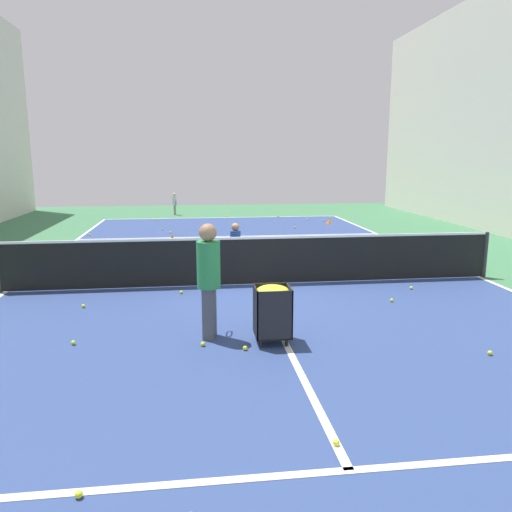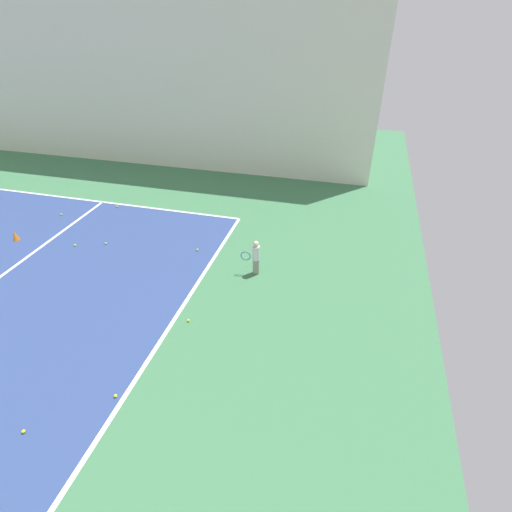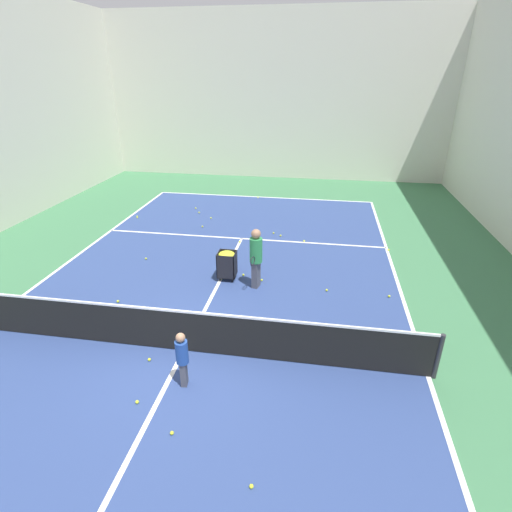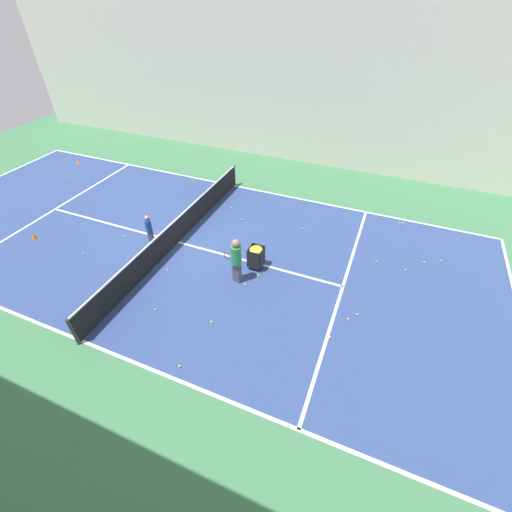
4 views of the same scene
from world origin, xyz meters
The scene contains 43 objects.
ground_plane centered at (0.00, 0.00, 0.00)m, with size 36.92×36.92×0.00m, color #3D754C.
court_playing_area centered at (0.00, 0.00, 0.00)m, with size 10.59×24.49×0.00m.
line_baseline_near centered at (0.00, -12.25, 0.01)m, with size 10.59×0.10×0.00m, color white.
line_sideline_left centered at (-5.29, 0.00, 0.01)m, with size 0.10×24.49×0.00m, color white.
line_sideline_right centered at (5.29, 0.00, 0.01)m, with size 0.10×24.49×0.00m, color white.
line_service_near centered at (0.00, -6.74, 0.01)m, with size 10.59×0.10×0.00m, color white.
line_service_far centered at (0.00, 6.74, 0.01)m, with size 10.59×0.10×0.00m, color white.
line_centre_service centered at (0.00, 0.00, 0.01)m, with size 0.10×13.47×0.00m, color white.
tennis_net centered at (0.00, 0.00, 0.55)m, with size 10.89×0.10×1.07m.
player_near_baseline centered at (2.22, -13.67, 0.61)m, with size 0.23×0.54×1.06m.
coach_at_net centered at (1.13, 3.18, 1.04)m, with size 0.43×0.72×1.81m.
child_midcourt centered at (0.36, -1.03, 0.71)m, with size 0.28×0.28×1.24m.
ball_cart centered at (0.19, 3.52, 0.63)m, with size 0.54×0.51×0.90m.
training_cone_0 centered at (-4.28, -9.51, 0.10)m, with size 0.24×0.24×0.20m, color orange.
training_cone_1 centered at (2.05, -5.66, 0.15)m, with size 0.21×0.21×0.30m, color orange.
tennis_ball_0 centered at (2.53, -8.64, 0.04)m, with size 0.07×0.07×0.07m, color yellow.
tennis_ball_1 centered at (-4.30, -10.49, 0.04)m, with size 0.07×0.07×0.07m, color yellow.
tennis_ball_3 centered at (0.54, -2.25, 0.04)m, with size 0.07×0.07×0.07m, color yellow.
tennis_ball_4 centered at (-0.37, -1.68, 0.04)m, with size 0.07×0.07×0.07m, color yellow.
tennis_ball_5 centered at (-2.61, -8.46, 0.04)m, with size 0.07×0.07×0.07m, color yellow.
tennis_ball_6 centered at (-2.82, 4.40, 0.04)m, with size 0.07×0.07×0.07m, color yellow.
tennis_ball_8 centered at (1.63, 0.58, 0.04)m, with size 0.07×0.07×0.07m, color yellow.
tennis_ball_10 centered at (2.35, 6.81, 0.04)m, with size 0.07×0.07×0.07m, color yellow.
tennis_ball_11 centered at (-4.96, -11.34, 0.04)m, with size 0.07×0.07×0.07m, color yellow.
tennis_ball_12 centered at (2.92, -11.61, 0.04)m, with size 0.07×0.07×0.07m, color yellow.
tennis_ball_14 centered at (-2.57, -12.08, 0.04)m, with size 0.07×0.07×0.07m, color yellow.
tennis_ball_15 centered at (0.01, 6.34, 0.04)m, with size 0.07×0.07×0.07m, color yellow.
tennis_ball_17 centered at (-4.66, -0.30, 0.04)m, with size 0.07×0.07×0.07m, color yellow.
tennis_ball_18 centered at (-0.16, -12.61, 0.04)m, with size 0.07×0.07×0.07m, color yellow.
tennis_ball_20 centered at (-4.86, -2.18, 0.04)m, with size 0.07×0.07×0.07m, color yellow.
tennis_ball_21 centered at (3.93, -5.93, 0.04)m, with size 0.07×0.07×0.07m, color yellow.
tennis_ball_22 centered at (3.19, 3.24, 0.04)m, with size 0.07×0.07×0.07m, color yellow.
tennis_ball_23 centered at (1.25, 3.54, 0.04)m, with size 0.07×0.07×0.07m, color yellow.
tennis_ball_24 centered at (-4.87, -11.43, 0.04)m, with size 0.07×0.07×0.07m, color yellow.
tennis_ball_25 centered at (0.64, 3.78, 0.04)m, with size 0.07×0.07×0.07m, color yellow.
tennis_ball_26 centered at (2.19, -7.76, 0.04)m, with size 0.07×0.07×0.07m, color yellow.
tennis_ball_27 centered at (-3.68, -10.89, 0.04)m, with size 0.07×0.07×0.07m, color yellow.
tennis_ball_28 centered at (-3.24, 0.84, 0.04)m, with size 0.07×0.07×0.07m, color yellow.
tennis_ball_29 centered at (-2.46, 1.69, 0.04)m, with size 0.07×0.07×0.07m, color yellow.
tennis_ball_30 centered at (-0.63, -0.47, 0.04)m, with size 0.07×0.07×0.07m, color yellow.
tennis_ball_31 centered at (3.44, 1.32, 0.04)m, with size 0.07×0.07×0.07m, color yellow.
tennis_ball_36 centered at (5.03, -7.53, 0.04)m, with size 0.07×0.07×0.07m, color yellow.
tennis_ball_38 centered at (2.08, -3.00, 0.04)m, with size 0.07×0.07×0.07m, color yellow.
Camera 1 is at (1.35, 10.64, 2.80)m, focal length 35.00 mm.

